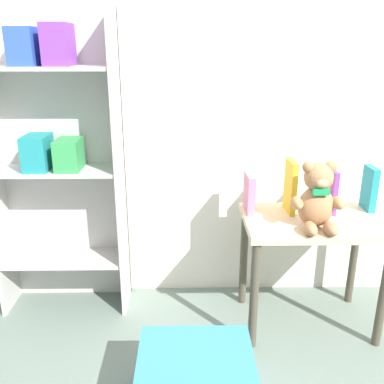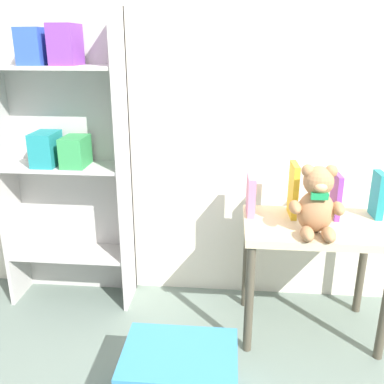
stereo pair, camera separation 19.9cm
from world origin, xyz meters
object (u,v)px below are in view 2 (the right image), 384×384
bookshelf_side (64,148)px  book_standing_yellow (293,190)px  book_standing_purple (336,196)px  teddy_bear (317,203)px  book_standing_teal (378,195)px  storage_bin (180,378)px  book_standing_pink (251,195)px  display_table (314,242)px

bookshelf_side → book_standing_yellow: (1.13, -0.12, -0.15)m
bookshelf_side → book_standing_purple: bookshelf_side is taller
teddy_bear → book_standing_yellow: (-0.07, 0.19, -0.01)m
book_standing_teal → storage_bin: size_ratio=0.49×
book_standing_teal → storage_bin: 1.20m
book_standing_yellow → book_standing_teal: (0.39, 0.02, -0.02)m
book_standing_pink → book_standing_teal: book_standing_teal is taller
storage_bin → book_standing_pink: bearing=66.1°
storage_bin → bookshelf_side: bearing=132.3°
book_standing_pink → storage_bin: bearing=-115.8°
book_standing_purple → book_standing_teal: bearing=5.4°
teddy_bear → book_standing_purple: size_ratio=1.43×
book_standing_yellow → book_standing_purple: size_ratio=1.20×
storage_bin → book_standing_purple: bearing=42.6°
teddy_bear → book_standing_teal: size_ratio=1.40×
teddy_bear → storage_bin: (-0.54, -0.42, -0.58)m
book_standing_pink → book_standing_purple: bearing=-2.4°
display_table → book_standing_yellow: size_ratio=2.56×
bookshelf_side → storage_bin: size_ratio=3.46×
bookshelf_side → storage_bin: bookshelf_side is taller
book_standing_teal → book_standing_pink: bearing=-179.1°
bookshelf_side → book_standing_teal: bookshelf_side is taller
book_standing_yellow → book_standing_purple: 0.20m
book_standing_yellow → book_standing_teal: 0.39m
bookshelf_side → storage_bin: bearing=-47.7°
teddy_bear → book_standing_purple: (0.12, 0.19, -0.03)m
teddy_bear → book_standing_pink: size_ratio=1.60×
display_table → storage_bin: (-0.56, -0.52, -0.35)m
book_standing_teal → book_standing_yellow: bearing=-178.3°
display_table → book_standing_yellow: (-0.10, 0.09, 0.22)m
book_standing_yellow → book_standing_teal: book_standing_yellow is taller
book_standing_yellow → book_standing_teal: bearing=1.3°
bookshelf_side → book_standing_purple: size_ratio=7.19×
book_standing_pink → storage_bin: (-0.27, -0.61, -0.54)m
teddy_bear → storage_bin: size_ratio=0.69×
book_standing_teal → storage_bin: book_standing_teal is taller
teddy_bear → storage_bin: 0.90m
book_standing_yellow → teddy_bear: bearing=-70.9°
book_standing_purple → book_standing_teal: book_standing_teal is taller
book_standing_yellow → book_standing_teal: size_ratio=1.17×
book_standing_pink → book_standing_teal: size_ratio=0.87×
bookshelf_side → book_standing_pink: size_ratio=8.05×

